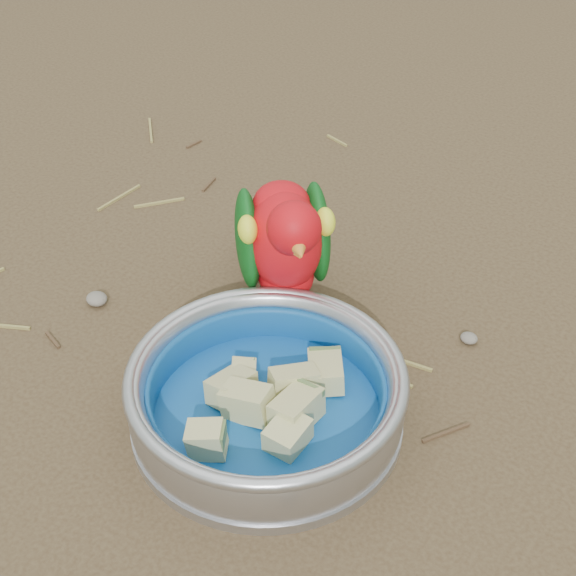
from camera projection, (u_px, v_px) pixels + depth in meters
The scene contains 6 objects.
ground at pixel (286, 402), 0.81m from camera, with size 60.00×60.00×0.00m, color #493824.
food_bowl at pixel (267, 417), 0.78m from camera, with size 0.24×0.24×0.02m, color #B2B2BA.
bowl_wall at pixel (266, 392), 0.76m from camera, with size 0.24×0.24×0.04m, color #B2B2BA, non-canonical shape.
fruit_wedges at pixel (267, 398), 0.77m from camera, with size 0.14×0.14×0.03m, color #C1BC7A, non-canonical shape.
lory_parrot at pixel (285, 252), 0.86m from camera, with size 0.09×0.19×0.16m, color red, non-canonical shape.
ground_debris at pixel (298, 323), 0.89m from camera, with size 0.90×0.80×0.01m, color olive, non-canonical shape.
Camera 1 is at (0.31, -0.48, 0.58)m, focal length 55.00 mm.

